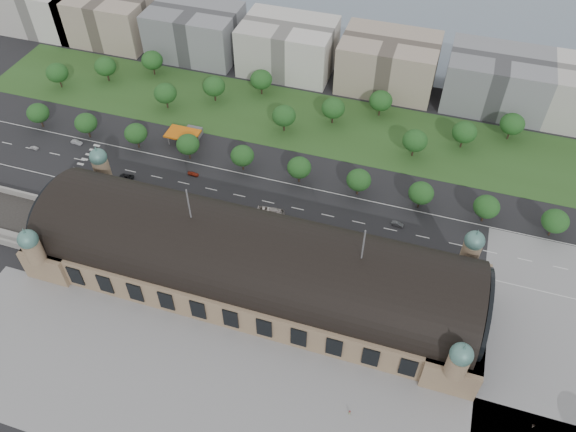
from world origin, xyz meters
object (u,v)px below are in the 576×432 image
(traffic_car_3, at_px, (193,174))
(parked_car_5, at_px, (173,213))
(traffic_car_5, at_px, (398,224))
(parked_car_4, at_px, (156,208))
(bus_east, at_px, (360,243))
(pedestrian_0, at_px, (350,412))
(traffic_car_1, at_px, (77,142))
(traffic_car_4, at_px, (309,225))
(parked_car_0, at_px, (90,187))
(traffic_car_0, at_px, (34,148))
(parked_car_3, at_px, (170,206))
(parked_car_1, at_px, (88,186))
(parked_car_6, at_px, (177,214))
(bus_mid, at_px, (271,212))
(pedestrian_2, at_px, (533,426))
(petrol_station, at_px, (189,133))
(parked_car_2, at_px, (147,199))
(traffic_car_2, at_px, (126,176))
(bus_west, at_px, (235,213))

(traffic_car_3, bearing_deg, parked_car_5, -174.66)
(traffic_car_5, distance_m, parked_car_4, 91.99)
(bus_east, height_order, pedestrian_0, bus_east)
(traffic_car_1, distance_m, pedestrian_0, 163.20)
(traffic_car_3, relative_size, traffic_car_4, 1.04)
(parked_car_0, bearing_deg, parked_car_4, 52.65)
(parked_car_4, relative_size, parked_car_5, 0.92)
(traffic_car_0, distance_m, parked_car_3, 72.71)
(traffic_car_4, height_order, parked_car_1, traffic_car_4)
(traffic_car_3, xyz_separation_m, traffic_car_5, (84.31, -2.66, 0.10))
(parked_car_6, xyz_separation_m, bus_mid, (33.70, 11.00, 0.69))
(parked_car_3, xyz_separation_m, pedestrian_0, (84.99, -59.51, 0.16))
(parked_car_5, height_order, pedestrian_2, pedestrian_2)
(parked_car_5, relative_size, bus_mid, 0.47)
(bus_mid, bearing_deg, parked_car_0, 91.09)
(parked_car_3, relative_size, bus_east, 0.40)
(petrol_station, xyz_separation_m, traffic_car_1, (-44.91, -18.30, -2.13))
(parked_car_2, relative_size, bus_east, 0.41)
(bus_east, bearing_deg, traffic_car_3, 73.15)
(traffic_car_2, distance_m, bus_mid, 62.50)
(parked_car_5, height_order, bus_east, bus_east)
(pedestrian_2, bearing_deg, petrol_station, 35.02)
(traffic_car_3, bearing_deg, bus_west, -122.48)
(bus_mid, bearing_deg, parked_car_2, 93.26)
(traffic_car_3, relative_size, parked_car_3, 1.04)
(petrol_station, bearing_deg, traffic_car_2, -113.19)
(pedestrian_2, bearing_deg, bus_east, 26.43)
(traffic_car_4, relative_size, parked_car_6, 0.82)
(traffic_car_3, distance_m, traffic_car_5, 84.35)
(traffic_car_1, height_order, parked_car_3, traffic_car_1)
(parked_car_0, relative_size, parked_car_1, 0.82)
(parked_car_2, bearing_deg, bus_east, 59.59)
(parked_car_5, bearing_deg, parked_car_3, -174.89)
(petrol_station, distance_m, traffic_car_5, 99.07)
(traffic_car_0, bearing_deg, bus_east, 88.07)
(traffic_car_1, relative_size, parked_car_2, 1.13)
(parked_car_0, relative_size, parked_car_5, 0.81)
(parked_car_0, height_order, parked_car_5, parked_car_5)
(traffic_car_2, xyz_separation_m, parked_car_4, (19.59, -12.38, -0.08))
(bus_mid, bearing_deg, bus_east, -102.90)
(traffic_car_2, bearing_deg, bus_west, 78.19)
(parked_car_4, xyz_separation_m, parked_car_6, (9.19, -0.42, 0.02))
(pedestrian_0, bearing_deg, traffic_car_0, 173.75)
(traffic_car_5, relative_size, bus_west, 0.40)
(traffic_car_1, bearing_deg, traffic_car_4, -96.23)
(traffic_car_0, bearing_deg, parked_car_2, 80.17)
(petrol_station, relative_size, pedestrian_2, 8.62)
(traffic_car_0, height_order, parked_car_1, traffic_car_0)
(petrol_station, height_order, parked_car_2, petrol_station)
(parked_car_0, distance_m, pedestrian_0, 134.41)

